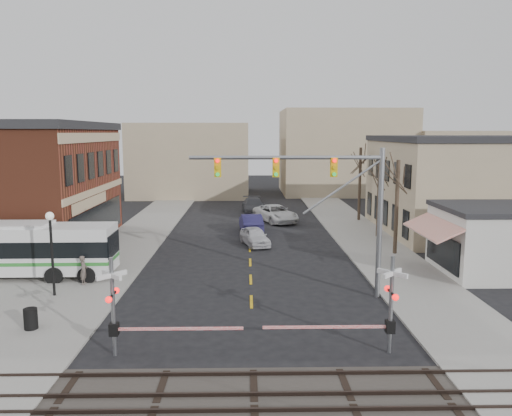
% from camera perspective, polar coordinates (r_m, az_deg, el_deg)
% --- Properties ---
extents(ground, '(160.00, 160.00, 0.00)m').
position_cam_1_polar(ground, '(24.66, -0.49, -12.22)').
color(ground, black).
rests_on(ground, ground).
extents(sidewalk_west, '(5.00, 60.00, 0.12)m').
position_cam_1_polar(sidewalk_west, '(44.89, -13.00, -2.79)').
color(sidewalk_west, gray).
rests_on(sidewalk_west, ground).
extents(sidewalk_east, '(5.00, 60.00, 0.12)m').
position_cam_1_polar(sidewalk_east, '(44.98, 11.44, -2.72)').
color(sidewalk_east, gray).
rests_on(sidewalk_east, ground).
extents(ballast_strip, '(160.00, 5.00, 0.06)m').
position_cam_1_polar(ballast_strip, '(17.40, -0.19, -21.54)').
color(ballast_strip, '#332D28').
rests_on(ballast_strip, ground).
extents(rail_tracks, '(160.00, 3.91, 0.14)m').
position_cam_1_polar(rail_tracks, '(17.36, -0.19, -21.28)').
color(rail_tracks, '#2D231E').
rests_on(rail_tracks, ground).
extents(tan_building, '(20.30, 15.30, 8.50)m').
position_cam_1_polar(tan_building, '(48.66, 26.13, 2.42)').
color(tan_building, tan).
rests_on(tan_building, ground).
extents(awning_shop, '(9.74, 6.20, 4.30)m').
position_cam_1_polar(awning_shop, '(34.77, 26.76, -3.27)').
color(awning_shop, beige).
rests_on(awning_shop, ground).
extents(tree_east_a, '(0.28, 0.28, 6.75)m').
position_cam_1_polar(tree_east_a, '(37.03, 15.77, 0.10)').
color(tree_east_a, '#382B21').
rests_on(tree_east_a, sidewalk_east).
extents(tree_east_b, '(0.28, 0.28, 6.30)m').
position_cam_1_polar(tree_east_b, '(42.86, 13.84, 0.99)').
color(tree_east_b, '#382B21').
rests_on(tree_east_b, sidewalk_east).
extents(tree_east_c, '(0.28, 0.28, 7.20)m').
position_cam_1_polar(tree_east_c, '(50.57, 11.77, 2.71)').
color(tree_east_c, '#382B21').
rests_on(tree_east_c, sidewalk_east).
extents(transit_bus, '(12.62, 2.91, 3.24)m').
position_cam_1_polar(transit_bus, '(33.61, -26.45, -4.22)').
color(transit_bus, silver).
rests_on(transit_bus, ground).
extents(traffic_signal_mast, '(10.10, 0.30, 8.00)m').
position_cam_1_polar(traffic_signal_mast, '(26.22, 8.24, 1.90)').
color(traffic_signal_mast, gray).
rests_on(traffic_signal_mast, ground).
extents(rr_crossing_west, '(5.60, 1.36, 4.00)m').
position_cam_1_polar(rr_crossing_west, '(20.57, -14.85, -10.99)').
color(rr_crossing_west, gray).
rests_on(rr_crossing_west, ground).
extents(rr_crossing_east, '(5.60, 1.36, 4.00)m').
position_cam_1_polar(rr_crossing_east, '(20.75, 14.01, -10.79)').
color(rr_crossing_east, gray).
rests_on(rr_crossing_east, ground).
extents(street_lamp, '(0.44, 0.44, 4.54)m').
position_cam_1_polar(street_lamp, '(28.48, -22.39, -3.03)').
color(street_lamp, black).
rests_on(street_lamp, sidewalk_west).
extents(trash_bin, '(0.60, 0.60, 0.93)m').
position_cam_1_polar(trash_bin, '(24.79, -24.35, -11.45)').
color(trash_bin, black).
rests_on(trash_bin, sidewalk_west).
extents(car_a, '(2.71, 4.45, 1.42)m').
position_cam_1_polar(car_a, '(39.18, -0.13, -3.26)').
color(car_a, silver).
rests_on(car_a, ground).
extents(car_b, '(2.23, 5.18, 1.66)m').
position_cam_1_polar(car_b, '(44.25, -0.58, -1.72)').
color(car_b, '#1D1A41').
rests_on(car_b, ground).
extents(car_c, '(4.82, 6.53, 1.65)m').
position_cam_1_polar(car_c, '(49.46, 2.26, -0.63)').
color(car_c, silver).
rests_on(car_c, ground).
extents(car_d, '(2.69, 5.86, 1.66)m').
position_cam_1_polar(car_d, '(54.52, -0.27, 0.25)').
color(car_d, '#434448').
rests_on(car_d, ground).
extents(pedestrian_near, '(0.43, 0.63, 1.67)m').
position_cam_1_polar(pedestrian_near, '(30.50, -19.10, -6.71)').
color(pedestrian_near, '#594D47').
rests_on(pedestrian_near, sidewalk_west).
extents(pedestrian_far, '(1.11, 1.07, 1.80)m').
position_cam_1_polar(pedestrian_far, '(33.90, -19.28, -5.09)').
color(pedestrian_far, '#3C3863').
rests_on(pedestrian_far, sidewalk_west).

